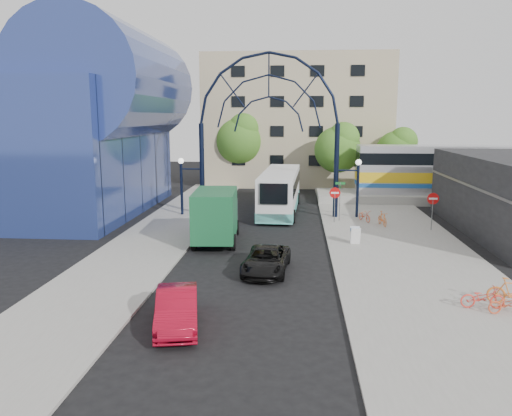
# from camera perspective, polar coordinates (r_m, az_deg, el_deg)

# --- Properties ---
(ground) EXTENTS (120.00, 120.00, 0.00)m
(ground) POSITION_cam_1_polar(r_m,az_deg,el_deg) (24.19, -0.58, -7.62)
(ground) COLOR black
(ground) RESTS_ON ground
(sidewalk_east) EXTENTS (8.00, 56.00, 0.12)m
(sidewalk_east) POSITION_cam_1_polar(r_m,az_deg,el_deg) (28.51, 16.50, -5.13)
(sidewalk_east) COLOR gray
(sidewalk_east) RESTS_ON ground
(plaza_west) EXTENTS (5.00, 50.00, 0.12)m
(plaza_west) POSITION_cam_1_polar(r_m,az_deg,el_deg) (31.07, -11.57, -3.64)
(plaza_west) COLOR gray
(plaza_west) RESTS_ON ground
(gateway_arch) EXTENTS (13.64, 0.44, 12.10)m
(gateway_arch) POSITION_cam_1_polar(r_m,az_deg,el_deg) (36.98, 1.46, 12.06)
(gateway_arch) COLOR black
(gateway_arch) RESTS_ON ground
(stop_sign) EXTENTS (0.80, 0.07, 2.50)m
(stop_sign) POSITION_cam_1_polar(r_m,az_deg,el_deg) (35.43, 9.00, 1.36)
(stop_sign) COLOR slate
(stop_sign) RESTS_ON sidewalk_east
(do_not_enter_sign) EXTENTS (0.76, 0.07, 2.48)m
(do_not_enter_sign) POSITION_cam_1_polar(r_m,az_deg,el_deg) (34.51, 19.56, 0.61)
(do_not_enter_sign) COLOR slate
(do_not_enter_sign) RESTS_ON sidewalk_east
(street_name_sign) EXTENTS (0.70, 0.70, 2.80)m
(street_name_sign) POSITION_cam_1_polar(r_m,az_deg,el_deg) (36.03, 9.57, 1.71)
(street_name_sign) COLOR slate
(street_name_sign) RESTS_ON sidewalk_east
(sandwich_board) EXTENTS (0.55, 0.61, 0.99)m
(sandwich_board) POSITION_cam_1_polar(r_m,az_deg,el_deg) (29.85, 11.29, -2.85)
(sandwich_board) COLOR white
(sandwich_board) RESTS_ON sidewalk_east
(transit_hall) EXTENTS (16.50, 18.00, 14.50)m
(transit_hall) POSITION_cam_1_polar(r_m,az_deg,el_deg) (41.73, -20.20, 8.70)
(transit_hall) COLOR navy
(transit_hall) RESTS_ON ground
(apartment_block) EXTENTS (20.00, 12.10, 14.00)m
(apartment_block) POSITION_cam_1_polar(r_m,az_deg,el_deg) (57.87, 4.69, 9.90)
(apartment_block) COLOR tan
(apartment_block) RESTS_ON ground
(train_platform) EXTENTS (32.00, 5.00, 0.80)m
(train_platform) POSITION_cam_1_polar(r_m,az_deg,el_deg) (48.83, 26.15, 0.99)
(train_platform) COLOR gray
(train_platform) RESTS_ON ground
(train_car) EXTENTS (25.10, 3.05, 4.20)m
(train_car) POSITION_cam_1_polar(r_m,az_deg,el_deg) (48.53, 26.39, 3.91)
(train_car) COLOR #B7B7BC
(train_car) RESTS_ON train_platform
(tree_north_a) EXTENTS (4.48, 4.48, 7.00)m
(tree_north_a) POSITION_cam_1_polar(r_m,az_deg,el_deg) (49.07, 9.47, 6.90)
(tree_north_a) COLOR #382314
(tree_north_a) RESTS_ON ground
(tree_north_b) EXTENTS (5.12, 5.12, 8.00)m
(tree_north_b) POSITION_cam_1_polar(r_m,az_deg,el_deg) (53.22, -1.76, 8.01)
(tree_north_b) COLOR #382314
(tree_north_b) RESTS_ON ground
(tree_north_c) EXTENTS (4.16, 4.16, 6.50)m
(tree_north_c) POSITION_cam_1_polar(r_m,az_deg,el_deg) (51.89, 15.94, 6.46)
(tree_north_c) COLOR #382314
(tree_north_c) RESTS_ON ground
(city_bus) EXTENTS (3.16, 11.90, 3.24)m
(city_bus) POSITION_cam_1_polar(r_m,az_deg,el_deg) (39.76, 2.79, 2.02)
(city_bus) COLOR white
(city_bus) RESTS_ON ground
(green_truck) EXTENTS (2.83, 6.55, 3.23)m
(green_truck) POSITION_cam_1_polar(r_m,az_deg,el_deg) (30.17, -4.53, -0.85)
(green_truck) COLOR black
(green_truck) RESTS_ON ground
(black_suv) EXTENTS (2.38, 4.57, 1.23)m
(black_suv) POSITION_cam_1_polar(r_m,az_deg,el_deg) (24.38, 1.18, -5.97)
(black_suv) COLOR black
(black_suv) RESTS_ON ground
(red_sedan) EXTENTS (2.27, 4.36, 1.37)m
(red_sedan) POSITION_cam_1_polar(r_m,az_deg,el_deg) (18.54, -9.02, -11.26)
(red_sedan) COLOR maroon
(red_sedan) RESTS_ON ground
(bike_near_a) EXTENTS (1.09, 1.60, 0.80)m
(bike_near_a) POSITION_cam_1_polar(r_m,az_deg,el_deg) (36.46, 12.30, -0.85)
(bike_near_a) COLOR #E8552E
(bike_near_a) RESTS_ON sidewalk_east
(bike_near_b) EXTENTS (0.75, 1.65, 0.96)m
(bike_near_b) POSITION_cam_1_polar(r_m,az_deg,el_deg) (35.26, 14.25, -1.18)
(bike_near_b) COLOR orange
(bike_near_b) RESTS_ON sidewalk_east
(bike_far_a) EXTENTS (1.57, 0.70, 0.80)m
(bike_far_a) POSITION_cam_1_polar(r_m,az_deg,el_deg) (21.43, 26.86, -9.73)
(bike_far_a) COLOR #D74F2B
(bike_far_a) RESTS_ON sidewalk_east
(bike_far_b) EXTENTS (1.93, 0.92, 1.12)m
(bike_far_b) POSITION_cam_1_polar(r_m,az_deg,el_deg) (22.38, 27.23, -8.50)
(bike_far_b) COLOR orange
(bike_far_b) RESTS_ON sidewalk_east
(bike_far_c) EXTENTS (1.67, 0.58, 0.88)m
(bike_far_c) POSITION_cam_1_polar(r_m,az_deg,el_deg) (21.57, 24.48, -9.30)
(bike_far_c) COLOR red
(bike_far_c) RESTS_ON sidewalk_east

